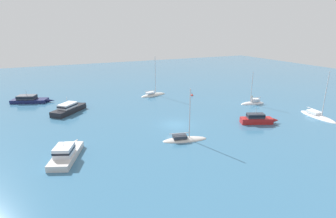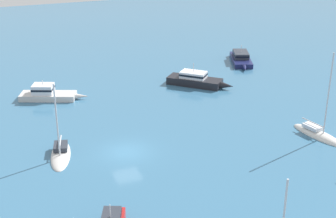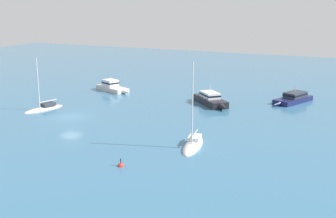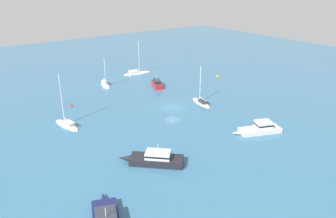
{
  "view_description": "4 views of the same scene",
  "coord_description": "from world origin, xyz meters",
  "px_view_note": "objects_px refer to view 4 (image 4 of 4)",
  "views": [
    {
      "loc": [
        17.46,
        34.63,
        14.67
      ],
      "look_at": [
        0.32,
        -2.2,
        2.01
      ],
      "focal_mm": 28.16,
      "sensor_mm": 36.0,
      "label": 1
    },
    {
      "loc": [
        -38.94,
        11.42,
        20.85
      ],
      "look_at": [
        5.87,
        -6.49,
        1.09
      ],
      "focal_mm": 52.33,
      "sensor_mm": 36.0,
      "label": 2
    },
    {
      "loc": [
        -41.49,
        -34.47,
        14.11
      ],
      "look_at": [
        5.84,
        -11.14,
        0.97
      ],
      "focal_mm": 45.21,
      "sensor_mm": 36.0,
      "label": 3
    },
    {
      "loc": [
        45.31,
        -34.6,
        22.51
      ],
      "look_at": [
        6.03,
        -5.46,
        2.89
      ],
      "focal_mm": 35.38,
      "sensor_mm": 36.0,
      "label": 4
    }
  ],
  "objects_px": {
    "yacht": "(201,102)",
    "motor_cruiser_1": "(260,128)",
    "yacht_1": "(67,125)",
    "mooring_buoy": "(218,76)",
    "sailboat": "(105,85)",
    "cabin_cruiser": "(157,83)",
    "sailboat_1": "(137,73)",
    "powerboat": "(155,159)",
    "channel_buoy": "(71,107)"
  },
  "relations": [
    {
      "from": "yacht",
      "to": "powerboat",
      "type": "height_order",
      "value": "yacht"
    },
    {
      "from": "motor_cruiser_1",
      "to": "cabin_cruiser",
      "type": "height_order",
      "value": "cabin_cruiser"
    },
    {
      "from": "cabin_cruiser",
      "to": "powerboat",
      "type": "bearing_deg",
      "value": 167.27
    },
    {
      "from": "sailboat_1",
      "to": "cabin_cruiser",
      "type": "relative_size",
      "value": 1.36
    },
    {
      "from": "motor_cruiser_1",
      "to": "channel_buoy",
      "type": "bearing_deg",
      "value": -32.89
    },
    {
      "from": "powerboat",
      "to": "sailboat_1",
      "type": "xyz_separation_m",
      "value": [
        -38.15,
        20.62,
        -0.61
      ]
    },
    {
      "from": "powerboat",
      "to": "sailboat",
      "type": "bearing_deg",
      "value": -62.15
    },
    {
      "from": "sailboat",
      "to": "sailboat_1",
      "type": "bearing_deg",
      "value": 123.54
    },
    {
      "from": "yacht",
      "to": "motor_cruiser_1",
      "type": "bearing_deg",
      "value": -171.46
    },
    {
      "from": "powerboat",
      "to": "mooring_buoy",
      "type": "relative_size",
      "value": 6.02
    },
    {
      "from": "yacht",
      "to": "mooring_buoy",
      "type": "height_order",
      "value": "yacht"
    },
    {
      "from": "powerboat",
      "to": "cabin_cruiser",
      "type": "bearing_deg",
      "value": -81.08
    },
    {
      "from": "powerboat",
      "to": "channel_buoy",
      "type": "distance_m",
      "value": 26.06
    },
    {
      "from": "cabin_cruiser",
      "to": "mooring_buoy",
      "type": "height_order",
      "value": "cabin_cruiser"
    },
    {
      "from": "sailboat_1",
      "to": "mooring_buoy",
      "type": "relative_size",
      "value": 6.86
    },
    {
      "from": "mooring_buoy",
      "to": "sailboat",
      "type": "bearing_deg",
      "value": -110.29
    },
    {
      "from": "sailboat_1",
      "to": "cabin_cruiser",
      "type": "xyz_separation_m",
      "value": [
        11.55,
        -1.92,
        0.58
      ]
    },
    {
      "from": "powerboat",
      "to": "cabin_cruiser",
      "type": "xyz_separation_m",
      "value": [
        -26.6,
        18.7,
        -0.02
      ]
    },
    {
      "from": "yacht",
      "to": "sailboat_1",
      "type": "xyz_separation_m",
      "value": [
        -25.27,
        1.03,
        -0.01
      ]
    },
    {
      "from": "sailboat",
      "to": "yacht_1",
      "type": "bearing_deg",
      "value": -32.12
    },
    {
      "from": "sailboat_1",
      "to": "channel_buoy",
      "type": "xyz_separation_m",
      "value": [
        12.13,
        -21.8,
        -0.1
      ]
    },
    {
      "from": "sailboat_1",
      "to": "mooring_buoy",
      "type": "bearing_deg",
      "value": -36.83
    },
    {
      "from": "channel_buoy",
      "to": "powerboat",
      "type": "bearing_deg",
      "value": 2.59
    },
    {
      "from": "cabin_cruiser",
      "to": "channel_buoy",
      "type": "relative_size",
      "value": 6.05
    },
    {
      "from": "yacht",
      "to": "sailboat",
      "type": "xyz_separation_m",
      "value": [
        -20.8,
        -9.82,
        0.01
      ]
    },
    {
      "from": "channel_buoy",
      "to": "sailboat_1",
      "type": "bearing_deg",
      "value": 119.08
    },
    {
      "from": "mooring_buoy",
      "to": "yacht",
      "type": "bearing_deg",
      "value": -53.85
    },
    {
      "from": "yacht",
      "to": "cabin_cruiser",
      "type": "height_order",
      "value": "yacht"
    },
    {
      "from": "cabin_cruiser",
      "to": "yacht_1",
      "type": "height_order",
      "value": "yacht_1"
    },
    {
      "from": "powerboat",
      "to": "motor_cruiser_1",
      "type": "relative_size",
      "value": 0.91
    },
    {
      "from": "yacht",
      "to": "sailboat",
      "type": "bearing_deg",
      "value": 38.65
    },
    {
      "from": "powerboat",
      "to": "mooring_buoy",
      "type": "bearing_deg",
      "value": -101.37
    },
    {
      "from": "yacht_1",
      "to": "mooring_buoy",
      "type": "xyz_separation_m",
      "value": [
        -6.15,
        40.06,
        -0.11
      ]
    },
    {
      "from": "yacht",
      "to": "mooring_buoy",
      "type": "xyz_separation_m",
      "value": [
        -11.4,
        15.61,
        -0.12
      ]
    },
    {
      "from": "sailboat",
      "to": "cabin_cruiser",
      "type": "distance_m",
      "value": 11.41
    },
    {
      "from": "cabin_cruiser",
      "to": "motor_cruiser_1",
      "type": "bearing_deg",
      "value": -158.39
    },
    {
      "from": "yacht_1",
      "to": "channel_buoy",
      "type": "relative_size",
      "value": 9.1
    },
    {
      "from": "powerboat",
      "to": "sailboat_1",
      "type": "distance_m",
      "value": 43.37
    },
    {
      "from": "yacht_1",
      "to": "mooring_buoy",
      "type": "bearing_deg",
      "value": -92.16
    },
    {
      "from": "sailboat",
      "to": "channel_buoy",
      "type": "distance_m",
      "value": 13.36
    },
    {
      "from": "cabin_cruiser",
      "to": "mooring_buoy",
      "type": "distance_m",
      "value": 16.67
    },
    {
      "from": "powerboat",
      "to": "motor_cruiser_1",
      "type": "height_order",
      "value": "powerboat"
    },
    {
      "from": "sailboat_1",
      "to": "powerboat",
      "type": "bearing_deg",
      "value": -111.64
    },
    {
      "from": "motor_cruiser_1",
      "to": "cabin_cruiser",
      "type": "xyz_separation_m",
      "value": [
        -28.67,
        0.38,
        0.02
      ]
    },
    {
      "from": "motor_cruiser_1",
      "to": "yacht_1",
      "type": "xyz_separation_m",
      "value": [
        -20.19,
        -23.19,
        -0.56
      ]
    },
    {
      "from": "sailboat_1",
      "to": "channel_buoy",
      "type": "bearing_deg",
      "value": -144.16
    },
    {
      "from": "sailboat_1",
      "to": "yacht_1",
      "type": "relative_size",
      "value": 0.9
    },
    {
      "from": "cabin_cruiser",
      "to": "sailboat_1",
      "type": "bearing_deg",
      "value": 12.94
    },
    {
      "from": "motor_cruiser_1",
      "to": "yacht_1",
      "type": "height_order",
      "value": "yacht_1"
    },
    {
      "from": "yacht_1",
      "to": "yacht",
      "type": "bearing_deg",
      "value": -113.01
    }
  ]
}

